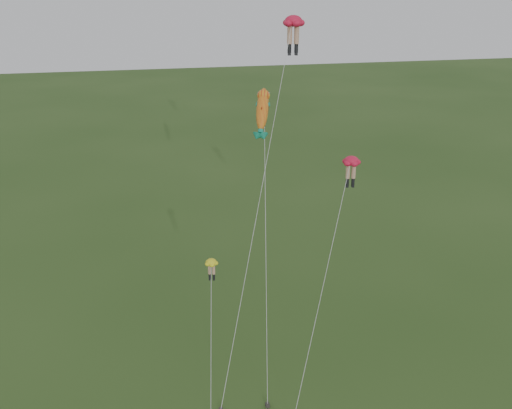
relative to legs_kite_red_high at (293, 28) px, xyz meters
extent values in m
plane|color=#284418|center=(-6.25, -12.14, -22.73)|extent=(300.00, 300.00, 0.00)
ellipsoid|color=red|center=(0.09, 0.15, 0.48)|extent=(1.90, 1.90, 0.84)
cylinder|color=tan|center=(-0.16, 0.19, -0.52)|extent=(0.37, 0.37, 1.29)
cylinder|color=black|center=(-0.16, 0.19, -1.48)|extent=(0.29, 0.29, 0.64)
cube|color=black|center=(-0.16, 0.19, -1.90)|extent=(0.26, 0.40, 0.19)
cylinder|color=tan|center=(0.35, 0.12, -0.52)|extent=(0.37, 0.37, 1.29)
cylinder|color=black|center=(0.35, 0.12, -1.48)|extent=(0.29, 0.29, 0.64)
cube|color=black|center=(0.35, 0.12, -1.90)|extent=(0.26, 0.40, 0.19)
cylinder|color=silver|center=(-3.91, -6.48, -10.81)|extent=(8.04, 13.30, 23.42)
ellipsoid|color=red|center=(2.81, -6.11, -8.55)|extent=(1.53, 1.53, 0.67)
cylinder|color=tan|center=(2.61, -6.08, -9.35)|extent=(0.30, 0.30, 1.03)
cylinder|color=black|center=(2.61, -6.08, -10.12)|extent=(0.23, 0.23, 0.51)
cube|color=black|center=(2.61, -6.08, -10.45)|extent=(0.21, 0.32, 0.15)
cylinder|color=tan|center=(3.02, -6.14, -9.35)|extent=(0.30, 0.30, 1.03)
cylinder|color=black|center=(3.02, -6.14, -10.12)|extent=(0.23, 0.23, 0.51)
cube|color=black|center=(3.02, -6.14, -10.45)|extent=(0.21, 0.32, 0.15)
cylinder|color=silver|center=(-0.45, -10.71, -15.37)|extent=(6.56, 9.25, 14.31)
ellipsoid|color=yellow|center=(-7.43, -6.69, -15.16)|extent=(1.21, 1.21, 0.48)
cylinder|color=tan|center=(-7.57, -6.65, -15.73)|extent=(0.22, 0.22, 0.74)
cylinder|color=black|center=(-7.57, -6.65, -16.28)|extent=(0.17, 0.17, 0.37)
cube|color=black|center=(-7.57, -6.65, -16.52)|extent=(0.18, 0.24, 0.11)
cylinder|color=tan|center=(-7.28, -6.74, -15.73)|extent=(0.22, 0.22, 0.74)
cylinder|color=black|center=(-7.28, -6.74, -16.28)|extent=(0.17, 0.17, 0.37)
cube|color=black|center=(-7.28, -6.74, -16.52)|extent=(0.18, 0.24, 0.11)
cylinder|color=silver|center=(-8.11, -10.65, -18.72)|extent=(1.39, 7.93, 7.62)
ellipsoid|color=orange|center=(-3.53, -5.59, -4.70)|extent=(1.73, 2.85, 3.00)
sphere|color=orange|center=(-3.53, -5.59, -4.70)|extent=(1.26, 1.49, 1.27)
cone|color=#148566|center=(-3.53, -5.59, -4.70)|extent=(1.06, 1.38, 1.18)
cone|color=#148566|center=(-3.53, -5.59, -4.70)|extent=(1.06, 1.38, 1.18)
cone|color=#148566|center=(-3.53, -5.59, -4.70)|extent=(0.60, 0.77, 0.66)
cone|color=#148566|center=(-3.53, -5.59, -4.70)|extent=(0.60, 0.77, 0.66)
cone|color=#BB3713|center=(-3.53, -5.59, -4.70)|extent=(0.63, 0.77, 0.66)
cylinder|color=silver|center=(-4.20, -9.44, -13.61)|extent=(1.36, 7.74, 17.82)
cube|color=black|center=(-4.86, -13.29, -22.61)|extent=(0.25, 0.35, 0.24)
camera|label=1|loc=(-11.88, -42.25, 3.48)|focal=40.00mm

